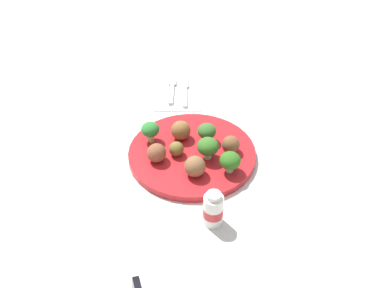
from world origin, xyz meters
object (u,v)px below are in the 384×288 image
at_px(napkin, 178,92).
at_px(knife, 185,89).
at_px(broccoli_floret_back_left, 207,131).
at_px(meatball_far_rim, 157,153).
at_px(broccoli_floret_center, 208,147).
at_px(meatball_mid_right, 195,166).
at_px(meatball_back_left, 176,149).
at_px(meatball_near_rim, 231,145).
at_px(fork, 172,89).
at_px(plate, 192,154).
at_px(broccoli_floret_mid_left, 150,130).
at_px(meatball_center, 181,130).
at_px(broccoli_floret_back_right, 230,161).
at_px(yogurt_bottle, 213,210).

height_order(napkin, knife, knife).
distance_m(broccoli_floret_back_left, meatball_far_rim, 0.13).
bearing_deg(broccoli_floret_center, meatball_far_rim, 89.72).
relative_size(meatball_mid_right, knife, 0.30).
distance_m(meatball_back_left, meatball_near_rim, 0.12).
bearing_deg(broccoli_floret_back_left, fork, 16.15).
height_order(plate, broccoli_floret_mid_left, broccoli_floret_mid_left).
xyz_separation_m(plate, broccoli_floret_mid_left, (0.04, 0.09, 0.04)).
xyz_separation_m(meatball_center, knife, (0.22, -0.02, -0.03)).
xyz_separation_m(plate, knife, (0.26, -0.00, -0.00)).
bearing_deg(meatball_mid_right, broccoli_floret_center, -32.31).
relative_size(broccoli_floret_back_right, meatball_back_left, 1.45).
bearing_deg(meatball_back_left, broccoli_floret_back_left, -59.48).
bearing_deg(meatball_back_left, knife, -7.91).
relative_size(broccoli_floret_back_right, meatball_near_rim, 1.20).
distance_m(broccoli_floret_mid_left, meatball_mid_right, 0.15).
relative_size(broccoli_floret_back_left, yogurt_bottle, 0.59).
bearing_deg(broccoli_floret_mid_left, fork, -14.32).
relative_size(meatball_far_rim, fork, 0.34).
bearing_deg(broccoli_floret_back_right, yogurt_bottle, 157.93).
xyz_separation_m(broccoli_floret_mid_left, broccoli_floret_back_right, (-0.11, -0.16, -0.00)).
bearing_deg(yogurt_bottle, broccoli_floret_back_left, -3.12).
bearing_deg(meatball_near_rim, broccoli_floret_center, 107.64).
bearing_deg(meatball_far_rim, broccoli_floret_back_right, -107.19).
bearing_deg(meatball_far_rim, broccoli_floret_mid_left, 10.10).
height_order(broccoli_floret_mid_left, yogurt_bottle, yogurt_bottle).
relative_size(broccoli_floret_back_right, fork, 0.38).
xyz_separation_m(broccoli_floret_center, yogurt_bottle, (-0.17, 0.01, -0.01)).
relative_size(broccoli_floret_back_left, napkin, 0.26).
distance_m(broccoli_floret_mid_left, meatball_far_rim, 0.07).
bearing_deg(broccoli_floret_back_right, broccoli_floret_center, 41.63).
height_order(meatball_back_left, napkin, meatball_back_left).
bearing_deg(knife, meatball_center, 173.49).
xyz_separation_m(broccoli_floret_center, meatball_near_rim, (0.02, -0.05, -0.01)).
bearing_deg(plate, meatball_back_left, 104.53).
distance_m(broccoli_floret_back_right, napkin, 0.34).
relative_size(plate, meatball_near_rim, 7.19).
xyz_separation_m(broccoli_floret_back_left, meatball_near_rim, (-0.04, -0.05, -0.01)).
distance_m(broccoli_floret_back_left, napkin, 0.23).
relative_size(plate, yogurt_bottle, 3.70).
height_order(broccoli_floret_back_right, napkin, broccoli_floret_back_right).
bearing_deg(plate, napkin, 3.35).
xyz_separation_m(meatball_back_left, fork, (0.28, -0.00, -0.02)).
relative_size(plate, knife, 1.92).
height_order(meatball_mid_right, meatball_near_rim, meatball_mid_right).
xyz_separation_m(broccoli_floret_back_right, meatball_near_rim, (0.06, -0.01, -0.01)).
distance_m(broccoli_floret_center, meatball_mid_right, 0.06).
bearing_deg(meatball_center, broccoli_floret_back_left, -104.91).
height_order(broccoli_floret_mid_left, broccoli_floret_back_right, same).
xyz_separation_m(broccoli_floret_mid_left, meatball_center, (0.00, -0.07, -0.01)).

